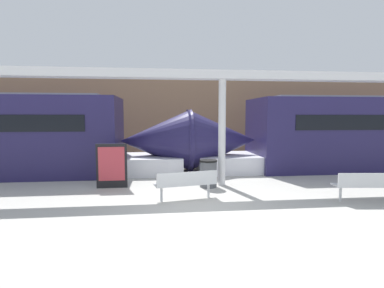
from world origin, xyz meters
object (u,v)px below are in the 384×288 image
poster_board (112,166)px  trash_bin (208,173)px  bench_far (369,184)px  support_column_near (222,133)px  bench_near (186,182)px

poster_board → trash_bin: bearing=-4.2°
bench_far → trash_bin: bearing=157.3°
support_column_near → poster_board: bearing=-179.7°
poster_board → bench_far: bearing=-18.9°
bench_far → trash_bin: 4.61m
bench_near → bench_far: 4.97m
bench_far → support_column_near: support_column_near is taller
trash_bin → poster_board: poster_board is taller
support_column_near → bench_near: bearing=-128.4°
bench_far → support_column_near: bearing=151.1°
poster_board → support_column_near: size_ratio=0.41×
trash_bin → support_column_near: (0.50, 0.25, 1.32)m
trash_bin → poster_board: bearing=175.8°
bench_near → poster_board: (-2.28, 1.71, 0.22)m
bench_far → poster_board: size_ratio=1.27×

